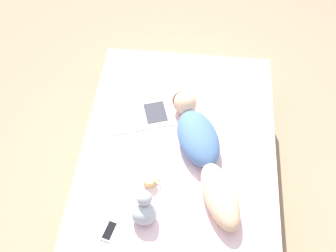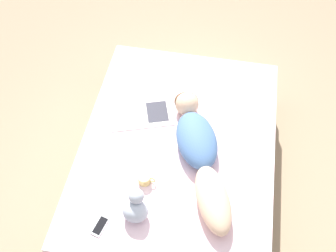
{
  "view_description": "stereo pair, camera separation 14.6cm",
  "coord_description": "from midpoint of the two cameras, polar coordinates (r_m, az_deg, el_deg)",
  "views": [
    {
      "loc": [
        0.08,
        -1.69,
        3.21
      ],
      "look_at": [
        -0.1,
        0.12,
        0.63
      ],
      "focal_mm": 42.0,
      "sensor_mm": 36.0,
      "label": 1
    },
    {
      "loc": [
        0.23,
        -1.67,
        3.21
      ],
      "look_at": [
        -0.1,
        0.12,
        0.63
      ],
      "focal_mm": 42.0,
      "sensor_mm": 36.0,
      "label": 2
    }
  ],
  "objects": [
    {
      "name": "plush_toy",
      "position": [
        2.76,
        -5.05,
        -12.13
      ],
      "size": [
        0.18,
        0.2,
        0.24
      ],
      "color": "#B2BCCC",
      "rests_on": "bed"
    },
    {
      "name": "bed",
      "position": [
        3.38,
        0.27,
        -5.23
      ],
      "size": [
        1.58,
        2.06,
        0.58
      ],
      "color": "beige",
      "rests_on": "ground_plane"
    },
    {
      "name": "person",
      "position": [
        2.99,
        3.63,
        -3.4
      ],
      "size": [
        0.65,
        1.24,
        0.2
      ],
      "rotation": [
        0.0,
        0.0,
        0.37
      ],
      "color": "#DBB28E",
      "rests_on": "bed"
    },
    {
      "name": "ground_plane",
      "position": [
        3.63,
        0.26,
        -7.5
      ],
      "size": [
        12.0,
        12.0,
        0.0
      ],
      "primitive_type": "plane",
      "color": "#9E8466"
    },
    {
      "name": "coffee_mug",
      "position": [
        2.92,
        -4.1,
        -7.91
      ],
      "size": [
        0.13,
        0.1,
        0.08
      ],
      "color": "tan",
      "rests_on": "bed"
    },
    {
      "name": "open_magazine",
      "position": [
        3.29,
        -5.25,
        1.52
      ],
      "size": [
        0.6,
        0.46,
        0.01
      ],
      "rotation": [
        0.0,
        0.0,
        0.32
      ],
      "color": "silver",
      "rests_on": "bed"
    },
    {
      "name": "cell_phone",
      "position": [
        2.84,
        -10.01,
        -14.79
      ],
      "size": [
        0.11,
        0.17,
        0.01
      ],
      "rotation": [
        0.0,
        0.0,
        -0.25
      ],
      "color": "silver",
      "rests_on": "bed"
    }
  ]
}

